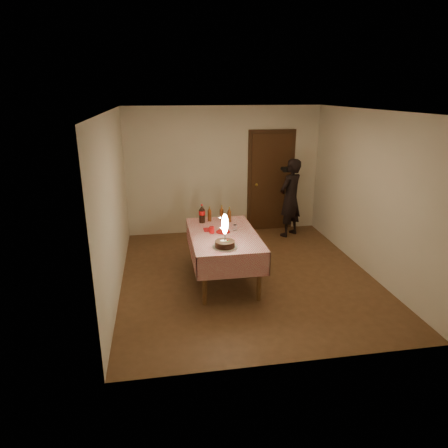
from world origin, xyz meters
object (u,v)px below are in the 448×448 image
at_px(red_cup, 212,230).
at_px(amber_bottle_left, 210,214).
at_px(amber_bottle_mid, 222,213).
at_px(red_plate, 223,232).
at_px(cola_bottle, 202,214).
at_px(birthday_cake, 225,239).
at_px(photographer, 290,198).
at_px(amber_bottle_right, 229,215).
at_px(dining_table, 223,240).
at_px(clear_cup, 235,228).

xyz_separation_m(red_cup, amber_bottle_left, (0.04, 0.60, 0.07)).
relative_size(amber_bottle_left, amber_bottle_mid, 1.00).
distance_m(red_plate, cola_bottle, 0.61).
bearing_deg(red_cup, cola_bottle, 99.47).
bearing_deg(birthday_cake, photographer, 53.71).
relative_size(birthday_cake, cola_bottle, 1.53).
height_order(birthday_cake, amber_bottle_right, birthday_cake).
relative_size(dining_table, amber_bottle_left, 6.75).
bearing_deg(cola_bottle, red_cup, -80.53).
relative_size(dining_table, clear_cup, 19.11).
height_order(clear_cup, photographer, photographer).
xyz_separation_m(red_plate, red_cup, (-0.18, -0.02, 0.05)).
bearing_deg(amber_bottle_right, cola_bottle, 176.29).
bearing_deg(cola_bottle, birthday_cake, -80.63).
bearing_deg(photographer, amber_bottle_right, -139.61).
distance_m(red_cup, photographer, 2.57).
xyz_separation_m(clear_cup, amber_bottle_mid, (-0.12, 0.57, 0.07)).
height_order(red_plate, amber_bottle_right, amber_bottle_right).
relative_size(red_plate, amber_bottle_mid, 0.86).
relative_size(dining_table, birthday_cake, 3.54).
relative_size(clear_cup, cola_bottle, 0.28).
bearing_deg(photographer, amber_bottle_left, -146.95).
distance_m(amber_bottle_left, amber_bottle_mid, 0.21).
distance_m(dining_table, photographer, 2.48).
bearing_deg(red_cup, clear_cup, 9.48).
relative_size(dining_table, red_plate, 7.82).
bearing_deg(birthday_cake, red_cup, 99.28).
relative_size(dining_table, red_cup, 17.20).
relative_size(amber_bottle_left, amber_bottle_right, 1.00).
bearing_deg(amber_bottle_left, cola_bottle, -156.12).
xyz_separation_m(red_plate, amber_bottle_right, (0.19, 0.49, 0.11)).
bearing_deg(dining_table, birthday_cake, -97.46).
distance_m(red_cup, clear_cup, 0.38).
xyz_separation_m(dining_table, clear_cup, (0.20, 0.11, 0.15)).
xyz_separation_m(red_plate, cola_bottle, (-0.27, 0.52, 0.15)).
bearing_deg(clear_cup, amber_bottle_left, 121.47).
distance_m(birthday_cake, amber_bottle_left, 1.21).
relative_size(dining_table, amber_bottle_mid, 6.75).
bearing_deg(red_cup, amber_bottle_mid, 67.92).
bearing_deg(photographer, amber_bottle_mid, -144.34).
bearing_deg(amber_bottle_left, amber_bottle_mid, 8.25).
height_order(birthday_cake, cola_bottle, birthday_cake).
xyz_separation_m(amber_bottle_left, amber_bottle_mid, (0.21, 0.03, 0.00)).
bearing_deg(cola_bottle, amber_bottle_right, -3.71).
bearing_deg(dining_table, photographer, 47.33).
bearing_deg(cola_bottle, clear_cup, -45.90).
distance_m(red_plate, photographer, 2.43).
distance_m(amber_bottle_left, photographer, 2.16).
relative_size(red_plate, clear_cup, 2.44).
bearing_deg(birthday_cake, cola_bottle, 99.37).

